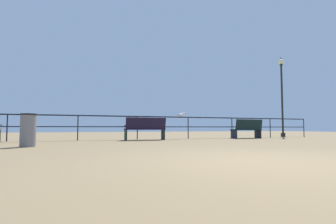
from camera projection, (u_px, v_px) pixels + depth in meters
name	position (u px, v px, depth m)	size (l,w,h in m)	color
ground_plane	(270.00, 162.00, 3.86)	(60.00, 60.00, 0.00)	olive
pier_railing	(137.00, 122.00, 11.33)	(19.90, 0.05, 1.04)	black
bench_near_left	(145.00, 127.00, 10.72)	(1.71, 0.61, 0.94)	black
bench_near_right	(247.00, 128.00, 12.58)	(1.56, 0.72, 0.93)	black
lamppost_center	(282.00, 89.00, 14.82)	(0.32, 0.32, 4.62)	black
seagull_on_rail	(181.00, 115.00, 12.12)	(0.44, 0.24, 0.21)	silver
trash_bin	(28.00, 130.00, 6.91)	(0.41, 0.41, 0.89)	slate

